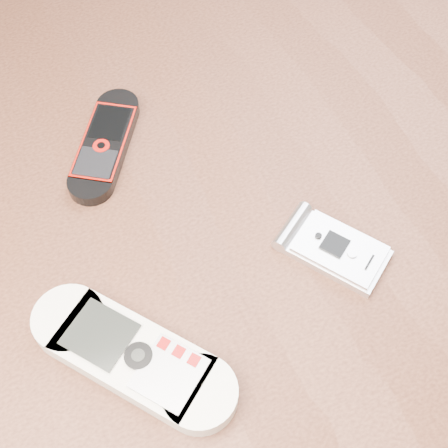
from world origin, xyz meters
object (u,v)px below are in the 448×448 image
Objects in this scene: table at (220,286)px; nokia_black_red at (105,144)px; nokia_white at (132,356)px; motorola_razr at (337,249)px.

table is 8.66× the size of nokia_black_red.
nokia_white is 0.19m from motorola_razr.
nokia_white reaches higher than motorola_razr.
nokia_black_red is at bearing 93.22° from motorola_razr.
nokia_black_red is (0.05, 0.21, -0.00)m from nokia_white.
nokia_black_red is 1.44× the size of motorola_razr.
motorola_razr reaches higher than table.
table is 0.15m from motorola_razr.
motorola_razr is at bearing -37.34° from table.
nokia_white is at bearing -68.61° from nokia_black_red.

